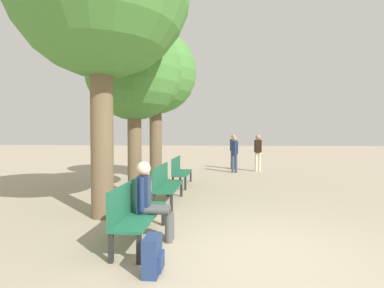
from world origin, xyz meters
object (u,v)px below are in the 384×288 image
bench_row_1 (165,182)px  bench_row_2 (180,170)px  backpack (153,256)px  tree_row_2 (155,74)px  tree_row_1 (134,74)px  pedestrian_mid (234,149)px  pedestrian_far (235,152)px  bench_row_0 (135,208)px  person_seated (151,199)px  pedestrian_near (258,150)px

bench_row_1 → bench_row_2: (0.00, 2.55, 0.00)m
backpack → tree_row_2: bearing=102.0°
tree_row_1 → bench_row_1: bearing=-42.8°
backpack → pedestrian_mid: bearing=82.6°
tree_row_1 → pedestrian_far: 6.31m
bench_row_0 → pedestrian_far: (1.93, 8.53, 0.39)m
tree_row_2 → pedestrian_far: size_ratio=3.43×
backpack → person_seated: bearing=104.4°
bench_row_1 → tree_row_1: 3.12m
bench_row_1 → backpack: bench_row_1 is taller
pedestrian_mid → pedestrian_near: bearing=-37.7°
bench_row_2 → pedestrian_near: 4.98m
tree_row_2 → backpack: bearing=-78.0°
pedestrian_near → pedestrian_mid: size_ratio=0.99×
bench_row_1 → pedestrian_mid: (1.95, 7.31, 0.44)m
bench_row_2 → bench_row_0: bearing=-90.0°
bench_row_2 → backpack: (0.52, -6.17, -0.29)m
bench_row_0 → tree_row_1: tree_row_1 is taller
bench_row_1 → bench_row_2: bearing=90.0°
bench_row_2 → tree_row_2: size_ratio=0.32×
person_seated → bench_row_1: bearing=95.3°
bench_row_1 → bench_row_2: 2.55m
bench_row_2 → pedestrian_mid: (1.95, 4.77, 0.44)m
bench_row_2 → pedestrian_far: (1.93, 3.43, 0.39)m
bench_row_0 → pedestrian_mid: pedestrian_mid is taller
bench_row_2 → person_seated: 5.05m
pedestrian_far → person_seated: bearing=-101.4°
bench_row_0 → pedestrian_mid: (1.95, 9.86, 0.44)m
bench_row_1 → tree_row_2: size_ratio=0.32×
bench_row_2 → pedestrian_near: bearing=52.9°
bench_row_1 → pedestrian_near: pedestrian_near is taller
person_seated → backpack: 1.24m
bench_row_2 → pedestrian_near: size_ratio=1.04×
bench_row_1 → pedestrian_far: pedestrian_far is taller
person_seated → pedestrian_near: 9.42m
pedestrian_far → bench_row_2: bearing=-119.4°
tree_row_2 → pedestrian_mid: tree_row_2 is taller
pedestrian_mid → pedestrian_far: bearing=-90.6°
bench_row_0 → person_seated: (0.23, 0.05, 0.14)m
pedestrian_far → pedestrian_near: bearing=26.3°
bench_row_0 → backpack: size_ratio=3.84×
pedestrian_near → pedestrian_far: bearing=-153.7°
tree_row_1 → backpack: tree_row_1 is taller
bench_row_1 → pedestrian_near: (3.00, 6.50, 0.43)m
tree_row_2 → person_seated: 7.04m
bench_row_1 → person_seated: 2.51m
pedestrian_mid → bench_row_0: bearing=-101.2°
pedestrian_mid → pedestrian_far: 1.34m
bench_row_1 → pedestrian_near: size_ratio=1.04×
bench_row_1 → pedestrian_mid: 7.58m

